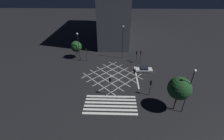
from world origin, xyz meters
name	(u,v)px	position (x,y,z in m)	size (l,w,h in m)	color
ground_plane	(112,76)	(0.00, 0.00, 0.00)	(200.00, 200.00, 0.00)	black
road_markings	(113,91)	(0.35, -5.79, 0.00)	(14.68, 19.51, 0.01)	silver
traffic_light_nw_cross	(86,52)	(-7.39, 7.55, 2.78)	(0.36, 0.39, 3.89)	black
traffic_light_median_south	(110,83)	(-0.17, -6.85, 2.93)	(0.36, 0.39, 4.11)	black
traffic_light_ne_main	(137,54)	(6.58, 7.55, 2.36)	(0.39, 0.36, 3.30)	black
traffic_light_se_cross	(151,85)	(7.70, -6.66, 2.52)	(0.36, 0.39, 3.51)	black
traffic_light_ne_cross	(141,55)	(7.57, 6.67, 2.70)	(0.36, 0.39, 3.77)	black
street_lamp_east	(123,38)	(2.68, 9.82, 6.25)	(0.46, 0.46, 9.58)	black
street_lamp_west	(78,42)	(-9.44, 8.06, 5.69)	(0.51, 0.51, 8.07)	black
street_lamp_far	(190,86)	(12.59, -11.10, 5.62)	(0.44, 0.44, 8.70)	black
street_tree_near	(179,88)	(11.42, -10.44, 4.68)	(3.87, 3.87, 6.62)	#473323
street_tree_far	(76,47)	(-10.59, 9.61, 3.59)	(3.12, 3.12, 5.16)	#473323
waiting_car	(144,69)	(8.01, 2.44, 0.56)	(4.24, 1.71, 1.18)	silver
pedestrian_railing	(112,99)	(0.27, -8.89, 0.67)	(7.71, 0.28, 1.05)	#B7B7BC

